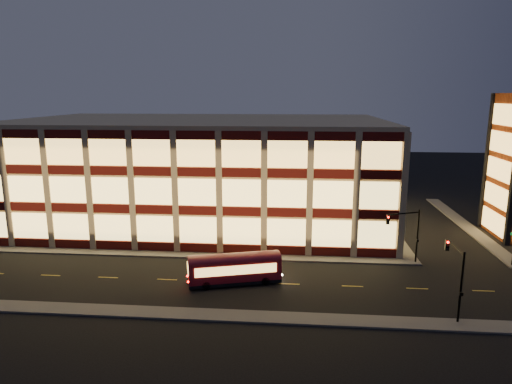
# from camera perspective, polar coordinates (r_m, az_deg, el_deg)

# --- Properties ---
(ground) EXTENTS (200.00, 200.00, 0.00)m
(ground) POSITION_cam_1_polar(r_m,az_deg,el_deg) (51.44, -7.04, -8.29)
(ground) COLOR black
(ground) RESTS_ON ground
(sidewalk_office_south) EXTENTS (54.00, 2.00, 0.15)m
(sidewalk_office_south) POSITION_cam_1_polar(r_m,az_deg,el_deg) (53.01, -10.02, -7.67)
(sidewalk_office_south) COLOR #514F4C
(sidewalk_office_south) RESTS_ON ground
(sidewalk_office_east) EXTENTS (2.00, 30.00, 0.15)m
(sidewalk_office_east) POSITION_cam_1_polar(r_m,az_deg,el_deg) (67.69, 15.61, -3.56)
(sidewalk_office_east) COLOR #514F4C
(sidewalk_office_east) RESTS_ON ground
(sidewalk_tower_west) EXTENTS (2.00, 30.00, 0.15)m
(sidewalk_tower_west) POSITION_cam_1_polar(r_m,az_deg,el_deg) (70.56, 24.43, -3.59)
(sidewalk_tower_west) COLOR #514F4C
(sidewalk_tower_west) RESTS_ON ground
(sidewalk_near) EXTENTS (100.00, 2.00, 0.15)m
(sidewalk_near) POSITION_cam_1_polar(r_m,az_deg,el_deg) (39.85, -11.05, -14.63)
(sidewalk_near) COLOR #514F4C
(sidewalk_near) RESTS_ON ground
(office_building) EXTENTS (50.45, 30.45, 14.50)m
(office_building) POSITION_cam_1_polar(r_m,az_deg,el_deg) (66.24, -6.64, 2.83)
(office_building) COLOR tan
(office_building) RESTS_ON ground
(traffic_signal_far) EXTENTS (3.79, 1.87, 6.00)m
(traffic_signal_far) POSITION_cam_1_polar(r_m,az_deg,el_deg) (50.67, 18.35, -4.25)
(traffic_signal_far) COLOR black
(traffic_signal_far) RESTS_ON ground
(traffic_signal_near) EXTENTS (0.32, 4.45, 6.00)m
(traffic_signal_near) POSITION_cam_1_polar(r_m,az_deg,el_deg) (40.74, 23.71, -8.65)
(traffic_signal_near) COLOR black
(traffic_signal_near) RESTS_ON ground
(trolley_bus) EXTENTS (9.08, 4.56, 2.98)m
(trolley_bus) POSITION_cam_1_polar(r_m,az_deg,el_deg) (44.31, -2.71, -9.34)
(trolley_bus) COLOR maroon
(trolley_bus) RESTS_ON ground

